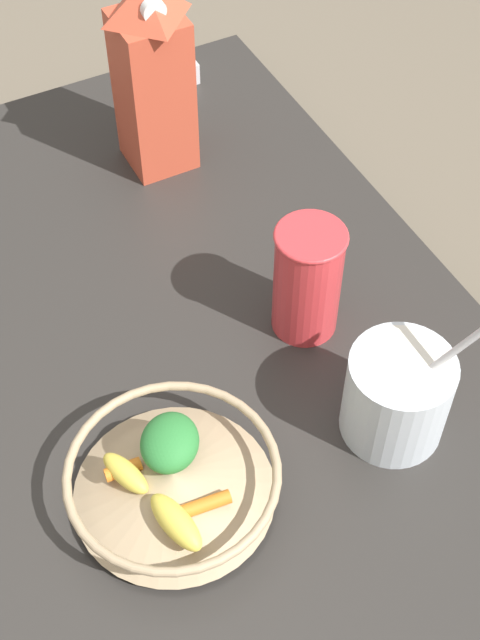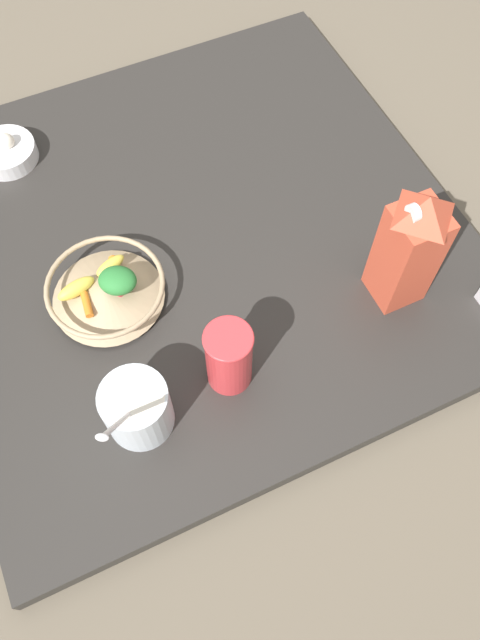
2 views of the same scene
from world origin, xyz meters
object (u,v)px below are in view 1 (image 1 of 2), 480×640
milk_carton (152,77)px  yogurt_tub (398,392)px  fruit_bowl (173,479)px  spice_jar (180,71)px  drinking_cup (308,279)px

milk_carton → yogurt_tub: (0.04, -0.54, -0.08)m
fruit_bowl → milk_carton: 0.56m
yogurt_tub → spice_jar: yogurt_tub is taller
yogurt_tub → milk_carton: bearing=94.8°
drinking_cup → spice_jar: 0.53m
drinking_cup → spice_jar: (0.07, 0.52, -0.06)m
milk_carton → yogurt_tub: 0.55m
yogurt_tub → drinking_cup: 0.18m
fruit_bowl → drinking_cup: bearing=30.7°
fruit_bowl → milk_carton: (0.21, 0.51, 0.10)m
milk_carton → fruit_bowl: bearing=-112.5°
fruit_bowl → milk_carton: bearing=67.5°
fruit_bowl → drinking_cup: drinking_cup is taller
milk_carton → spice_jar: size_ratio=5.82×
milk_carton → drinking_cup: milk_carton is taller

